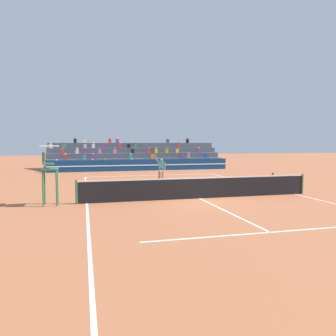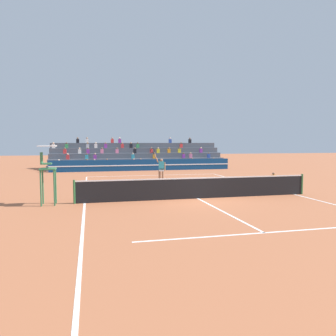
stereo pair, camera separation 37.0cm
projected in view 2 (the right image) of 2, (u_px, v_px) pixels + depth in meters
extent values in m
plane|color=#AD603D|center=(198.00, 199.00, 16.40)|extent=(120.00, 120.00, 0.00)
cube|color=white|center=(153.00, 175.00, 27.93)|extent=(11.00, 0.10, 0.01)
cube|color=white|center=(85.00, 203.00, 15.11)|extent=(0.10, 23.80, 0.01)
cube|color=white|center=(294.00, 194.00, 17.68)|extent=(0.10, 23.80, 0.01)
cube|color=white|center=(264.00, 233.00, 10.17)|extent=(8.25, 0.10, 0.01)
cube|color=white|center=(168.00, 183.00, 22.62)|extent=(8.25, 0.10, 0.01)
cube|color=white|center=(198.00, 198.00, 16.39)|extent=(0.10, 12.85, 0.01)
cylinder|color=#2D6B38|center=(74.00, 192.00, 14.97)|extent=(0.10, 0.10, 1.10)
cylinder|color=#2D6B38|center=(302.00, 184.00, 17.74)|extent=(0.10, 0.10, 1.10)
cube|color=black|center=(198.00, 189.00, 16.36)|extent=(11.90, 0.02, 1.00)
cube|color=white|center=(198.00, 178.00, 16.31)|extent=(11.90, 0.04, 0.06)
cube|color=navy|center=(144.00, 165.00, 32.66)|extent=(18.00, 0.24, 1.10)
cube|color=white|center=(144.00, 165.00, 32.53)|extent=(18.00, 0.02, 0.10)
cube|color=#4C515B|center=(142.00, 167.00, 33.92)|extent=(18.64, 0.95, 0.55)
cube|color=red|center=(107.00, 163.00, 32.89)|extent=(0.32, 0.22, 0.44)
sphere|color=#9E7051|center=(107.00, 160.00, 32.86)|extent=(0.18, 0.18, 0.18)
cube|color=yellow|center=(157.00, 162.00, 34.08)|extent=(0.32, 0.22, 0.44)
sphere|color=brown|center=(157.00, 159.00, 34.05)|extent=(0.18, 0.18, 0.18)
cube|color=#B2B2B7|center=(95.00, 163.00, 32.60)|extent=(0.32, 0.22, 0.44)
sphere|color=tan|center=(94.00, 160.00, 32.58)|extent=(0.18, 0.18, 0.18)
cube|color=orange|center=(213.00, 161.00, 35.54)|extent=(0.32, 0.22, 0.44)
sphere|color=#9E7051|center=(214.00, 158.00, 35.52)|extent=(0.18, 0.18, 0.18)
cube|color=#2D4CA5|center=(141.00, 162.00, 33.68)|extent=(0.32, 0.22, 0.44)
sphere|color=#9E7051|center=(141.00, 159.00, 33.66)|extent=(0.18, 0.18, 0.18)
cube|color=pink|center=(134.00, 162.00, 33.52)|extent=(0.32, 0.22, 0.44)
sphere|color=tan|center=(134.00, 159.00, 33.49)|extent=(0.18, 0.18, 0.18)
cube|color=pink|center=(87.00, 163.00, 32.43)|extent=(0.32, 0.22, 0.44)
sphere|color=brown|center=(87.00, 160.00, 32.40)|extent=(0.18, 0.18, 0.18)
cube|color=teal|center=(192.00, 162.00, 34.98)|extent=(0.32, 0.22, 0.44)
sphere|color=#9E7051|center=(192.00, 159.00, 34.95)|extent=(0.18, 0.18, 0.18)
cube|color=black|center=(59.00, 163.00, 31.81)|extent=(0.32, 0.22, 0.44)
sphere|color=beige|center=(59.00, 160.00, 31.79)|extent=(0.18, 0.18, 0.18)
cube|color=#4C515B|center=(140.00, 164.00, 34.82)|extent=(18.64, 0.95, 1.10)
cube|color=orange|center=(154.00, 156.00, 34.94)|extent=(0.32, 0.22, 0.44)
sphere|color=brown|center=(154.00, 153.00, 34.91)|extent=(0.18, 0.18, 0.18)
cube|color=purple|center=(184.00, 156.00, 35.70)|extent=(0.32, 0.22, 0.44)
sphere|color=brown|center=(184.00, 153.00, 35.67)|extent=(0.18, 0.18, 0.18)
cube|color=pink|center=(191.00, 156.00, 35.89)|extent=(0.32, 0.22, 0.44)
sphere|color=tan|center=(191.00, 153.00, 35.86)|extent=(0.18, 0.18, 0.18)
cube|color=teal|center=(87.00, 157.00, 33.31)|extent=(0.32, 0.22, 0.44)
sphere|color=brown|center=(87.00, 154.00, 33.28)|extent=(0.18, 0.18, 0.18)
cube|color=purple|center=(95.00, 157.00, 33.50)|extent=(0.32, 0.22, 0.44)
sphere|color=tan|center=(95.00, 154.00, 33.47)|extent=(0.18, 0.18, 0.18)
cube|color=red|center=(68.00, 157.00, 32.87)|extent=(0.32, 0.22, 0.44)
sphere|color=beige|center=(68.00, 154.00, 32.85)|extent=(0.18, 0.18, 0.18)
cube|color=teal|center=(133.00, 157.00, 34.40)|extent=(0.32, 0.22, 0.44)
sphere|color=beige|center=(133.00, 154.00, 34.38)|extent=(0.18, 0.18, 0.18)
cube|color=#2D4CA5|center=(209.00, 156.00, 36.37)|extent=(0.32, 0.22, 0.44)
sphere|color=brown|center=(209.00, 153.00, 36.35)|extent=(0.18, 0.18, 0.18)
cube|color=#4C515B|center=(139.00, 161.00, 35.72)|extent=(18.64, 0.95, 1.65)
cube|color=yellow|center=(158.00, 151.00, 35.96)|extent=(0.32, 0.22, 0.44)
sphere|color=tan|center=(158.00, 148.00, 35.94)|extent=(0.18, 0.18, 0.18)
cube|color=pink|center=(117.00, 151.00, 34.92)|extent=(0.32, 0.22, 0.44)
sphere|color=brown|center=(117.00, 148.00, 34.89)|extent=(0.18, 0.18, 0.18)
cube|color=purple|center=(88.00, 151.00, 34.22)|extent=(0.32, 0.22, 0.44)
sphere|color=brown|center=(88.00, 148.00, 34.19)|extent=(0.18, 0.18, 0.18)
cube|color=purple|center=(201.00, 151.00, 37.12)|extent=(0.32, 0.22, 0.44)
sphere|color=beige|center=(201.00, 148.00, 37.09)|extent=(0.18, 0.18, 0.18)
cube|color=red|center=(65.00, 152.00, 33.67)|extent=(0.32, 0.22, 0.44)
sphere|color=brown|center=(65.00, 148.00, 33.65)|extent=(0.18, 0.18, 0.18)
cube|color=red|center=(151.00, 151.00, 35.79)|extent=(0.32, 0.22, 0.44)
sphere|color=#9E7051|center=(151.00, 148.00, 35.76)|extent=(0.18, 0.18, 0.18)
cube|color=orange|center=(169.00, 151.00, 36.25)|extent=(0.32, 0.22, 0.44)
sphere|color=brown|center=(169.00, 148.00, 36.22)|extent=(0.18, 0.18, 0.18)
cube|color=yellow|center=(179.00, 151.00, 36.53)|extent=(0.32, 0.22, 0.44)
sphere|color=brown|center=(179.00, 148.00, 36.50)|extent=(0.18, 0.18, 0.18)
cube|color=pink|center=(102.00, 151.00, 34.55)|extent=(0.32, 0.22, 0.44)
sphere|color=brown|center=(102.00, 148.00, 34.52)|extent=(0.18, 0.18, 0.18)
cube|color=black|center=(135.00, 151.00, 35.36)|extent=(0.32, 0.22, 0.44)
sphere|color=brown|center=(135.00, 148.00, 35.34)|extent=(0.18, 0.18, 0.18)
cube|color=silver|center=(80.00, 151.00, 34.02)|extent=(0.32, 0.22, 0.44)
sphere|color=beige|center=(80.00, 148.00, 33.99)|extent=(0.18, 0.18, 0.18)
cube|color=#4C515B|center=(138.00, 158.00, 36.62)|extent=(18.64, 0.95, 2.20)
cube|color=#338C4C|center=(67.00, 146.00, 34.58)|extent=(0.32, 0.22, 0.44)
sphere|color=brown|center=(66.00, 143.00, 34.55)|extent=(0.18, 0.18, 0.18)
cube|color=#B2B2B7|center=(88.00, 146.00, 35.09)|extent=(0.32, 0.22, 0.44)
sphere|color=brown|center=(88.00, 143.00, 35.06)|extent=(0.18, 0.18, 0.18)
cube|color=black|center=(131.00, 146.00, 36.17)|extent=(0.32, 0.22, 0.44)
sphere|color=#9E7051|center=(131.00, 143.00, 36.15)|extent=(0.18, 0.18, 0.18)
cube|color=#338C4C|center=(138.00, 146.00, 36.34)|extent=(0.32, 0.22, 0.44)
sphere|color=brown|center=(138.00, 143.00, 36.32)|extent=(0.18, 0.18, 0.18)
cube|color=purple|center=(106.00, 146.00, 35.53)|extent=(0.32, 0.22, 0.44)
sphere|color=#9E7051|center=(106.00, 143.00, 35.50)|extent=(0.18, 0.18, 0.18)
cube|color=silver|center=(96.00, 146.00, 35.29)|extent=(0.32, 0.22, 0.44)
sphere|color=beige|center=(96.00, 143.00, 35.26)|extent=(0.18, 0.18, 0.18)
cube|color=silver|center=(53.00, 146.00, 34.27)|extent=(0.32, 0.22, 0.44)
sphere|color=tan|center=(53.00, 143.00, 34.25)|extent=(0.18, 0.18, 0.18)
cube|color=red|center=(122.00, 146.00, 35.95)|extent=(0.32, 0.22, 0.44)
sphere|color=#9E7051|center=(122.00, 143.00, 35.92)|extent=(0.18, 0.18, 0.18)
cube|color=red|center=(181.00, 146.00, 37.51)|extent=(0.32, 0.22, 0.44)
sphere|color=brown|center=(181.00, 143.00, 37.49)|extent=(0.18, 0.18, 0.18)
cube|color=#4C515B|center=(136.00, 155.00, 37.51)|extent=(18.64, 0.95, 2.75)
cube|color=silver|center=(87.00, 141.00, 35.95)|extent=(0.32, 0.22, 0.44)
sphere|color=#9E7051|center=(87.00, 138.00, 35.93)|extent=(0.18, 0.18, 0.18)
cube|color=red|center=(112.00, 141.00, 36.59)|extent=(0.32, 0.22, 0.44)
sphere|color=#9E7051|center=(112.00, 138.00, 36.56)|extent=(0.18, 0.18, 0.18)
cube|color=#2D4CA5|center=(170.00, 141.00, 38.14)|extent=(0.32, 0.22, 0.44)
sphere|color=beige|center=(170.00, 138.00, 38.12)|extent=(0.18, 0.18, 0.18)
cube|color=black|center=(190.00, 141.00, 38.70)|extent=(0.32, 0.22, 0.44)
sphere|color=brown|center=(190.00, 138.00, 38.68)|extent=(0.18, 0.18, 0.18)
cube|color=purple|center=(120.00, 141.00, 36.78)|extent=(0.32, 0.22, 0.44)
sphere|color=beige|center=(120.00, 138.00, 36.75)|extent=(0.18, 0.18, 0.18)
cube|color=black|center=(78.00, 141.00, 35.72)|extent=(0.32, 0.22, 0.44)
sphere|color=brown|center=(78.00, 138.00, 35.69)|extent=(0.18, 0.18, 0.18)
cylinder|color=#337047|center=(56.00, 186.00, 15.06)|extent=(0.07, 0.07, 1.60)
cylinder|color=#337047|center=(54.00, 188.00, 14.44)|extent=(0.07, 0.07, 1.60)
cylinder|color=#337047|center=(43.00, 186.00, 14.93)|extent=(0.07, 0.07, 1.60)
cylinder|color=#337047|center=(41.00, 188.00, 14.31)|extent=(0.07, 0.07, 1.60)
cube|color=#337047|center=(48.00, 169.00, 14.62)|extent=(0.68, 0.76, 0.06)
cube|color=#337047|center=(46.00, 164.00, 14.59)|extent=(0.44, 0.48, 0.06)
cube|color=#337047|center=(41.00, 158.00, 14.53)|extent=(0.06, 0.48, 0.52)
cube|color=white|center=(47.00, 146.00, 14.54)|extent=(0.76, 0.84, 0.04)
cube|color=black|center=(273.00, 184.00, 21.50)|extent=(0.28, 0.36, 0.12)
cube|color=black|center=(273.00, 182.00, 21.49)|extent=(0.28, 0.24, 0.18)
cube|color=orange|center=(273.00, 178.00, 21.46)|extent=(0.30, 0.18, 0.40)
sphere|color=brown|center=(274.00, 174.00, 21.44)|extent=(0.17, 0.17, 0.17)
cylinder|color=#9E7051|center=(163.00, 177.00, 22.32)|extent=(0.14, 0.14, 0.90)
cylinder|color=#9E7051|center=(160.00, 177.00, 22.37)|extent=(0.14, 0.14, 0.90)
cube|color=white|center=(161.00, 170.00, 22.29)|extent=(0.34, 0.24, 0.20)
cube|color=teal|center=(161.00, 165.00, 22.26)|extent=(0.38, 0.24, 0.56)
sphere|color=#9E7051|center=(161.00, 160.00, 22.24)|extent=(0.22, 0.22, 0.22)
cube|color=white|center=(163.00, 183.00, 22.31)|extent=(0.15, 0.27, 0.09)
cube|color=white|center=(160.00, 183.00, 22.36)|extent=(0.15, 0.27, 0.09)
cylinder|color=#9E7051|center=(165.00, 166.00, 22.30)|extent=(0.09, 0.09, 0.56)
cylinder|color=#9E7051|center=(156.00, 158.00, 22.18)|extent=(0.35, 0.13, 0.58)
cylinder|color=black|center=(154.00, 153.00, 22.14)|extent=(0.13, 0.05, 0.21)
torus|color=black|center=(153.00, 151.00, 22.11)|extent=(0.41, 0.08, 0.41)
sphere|color=#C6DB33|center=(133.00, 193.00, 17.98)|extent=(0.07, 0.07, 0.07)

